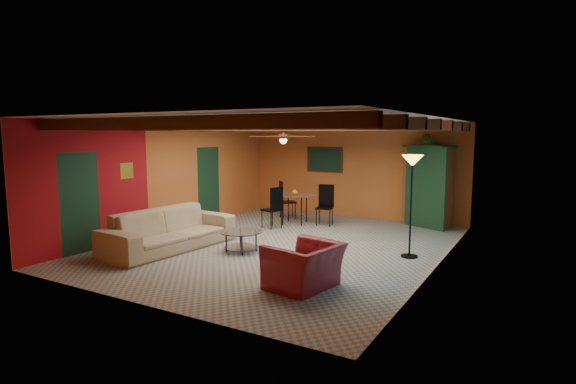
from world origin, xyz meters
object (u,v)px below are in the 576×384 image
Objects in this scene: armoire at (428,187)px; vase at (295,181)px; armchair at (304,266)px; dining_table at (295,204)px; sofa at (170,229)px; floor_lamp at (411,206)px; coffee_table at (241,241)px; potted_plant at (429,138)px.

vase is at bearing -130.63° from armoire.
armchair is 0.53× the size of armoire.
dining_table reaches higher than armchair.
sofa is 16.61× the size of vase.
armoire is (0.52, 5.91, 0.68)m from armchair.
armchair is 2.88m from floor_lamp.
armchair is 2.52m from coffee_table.
vase is (0.95, 3.69, 0.75)m from sofa.
vase reaches higher than coffee_table.
armoire reaches higher than coffee_table.
floor_lamp is (0.96, 2.64, 0.66)m from armchair.
coffee_table is 5.72m from potted_plant.
armchair is 1.27× the size of coffee_table.
vase reaches higher than dining_table.
armoire is (3.15, 1.48, 0.49)m from dining_table.
armoire is at bearing -33.61° from sofa.
vase is at bearing -9.61° from sofa.
sofa is at bearing -104.49° from dining_table.
sofa is 3.88m from vase.
sofa is 6.19× the size of potted_plant.
floor_lamp is at bearing -58.13° from armoire.
armchair is at bearing -109.97° from floor_lamp.
vase is at bearing 98.72° from coffee_table.
vase is (-3.15, -1.48, 0.14)m from armoire.
floor_lamp reaches higher than vase.
floor_lamp reaches higher than dining_table.
armoire is 3.31m from floor_lamp.
armoire is at bearing -175.11° from armchair.
coffee_table is 3.47m from floor_lamp.
sofa is at bearing -158.81° from coffee_table.
dining_table is 4.04m from floor_lamp.
dining_table is (0.95, 3.69, 0.12)m from sofa.
potted_plant is (-0.44, 3.28, 1.28)m from floor_lamp.
floor_lamp is at bearing -82.43° from potted_plant.
coffee_table is 0.42× the size of armoire.
coffee_table is (1.43, 0.56, -0.20)m from sofa.
coffee_table is at bearing -95.81° from armoire.
floor_lamp is at bearing -26.67° from vase.
sofa is 4.95m from floor_lamp.
potted_plant is 2.68× the size of vase.
floor_lamp is 4.02m from vase.
sofa is at bearing -104.49° from vase.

